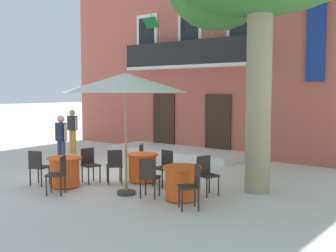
# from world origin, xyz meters

# --- Properties ---
(ground_plane) EXTENTS (120.00, 120.00, 0.00)m
(ground_plane) POSITION_xyz_m (0.00, 0.00, 0.00)
(ground_plane) COLOR silver
(building_facade) EXTENTS (13.00, 5.09, 7.50)m
(building_facade) POSITION_xyz_m (-0.89, 6.99, 3.75)
(building_facade) COLOR #BC5B4C
(building_facade) RESTS_ON ground
(entrance_step_platform) EXTENTS (5.33, 1.88, 0.25)m
(entrance_step_platform) POSITION_xyz_m (-0.89, 4.06, 0.12)
(entrance_step_platform) COLOR silver
(entrance_step_platform) RESTS_ON ground
(cafe_table_near_tree) EXTENTS (0.86, 0.86, 0.76)m
(cafe_table_near_tree) POSITION_xyz_m (0.09, -1.84, 0.39)
(cafe_table_near_tree) COLOR #EA561E
(cafe_table_near_tree) RESTS_ON ground
(cafe_chair_near_tree_0) EXTENTS (0.51, 0.51, 0.91)m
(cafe_chair_near_tree_0) POSITION_xyz_m (-0.59, -2.16, 0.53)
(cafe_chair_near_tree_0) COLOR #2D2823
(cafe_chair_near_tree_0) RESTS_ON ground
(cafe_chair_near_tree_1) EXTENTS (0.56, 0.56, 0.91)m
(cafe_chair_near_tree_1) POSITION_xyz_m (0.59, -2.39, 0.53)
(cafe_chair_near_tree_1) COLOR #2D2823
(cafe_chair_near_tree_1) RESTS_ON ground
(cafe_chair_near_tree_2) EXTENTS (0.47, 0.47, 0.91)m
(cafe_chair_near_tree_2) POSITION_xyz_m (0.16, -1.09, 0.53)
(cafe_chair_near_tree_2) COLOR #2D2823
(cafe_chair_near_tree_2) RESTS_ON ground
(cafe_table_middle) EXTENTS (0.86, 0.86, 0.76)m
(cafe_table_middle) POSITION_xyz_m (3.15, -0.99, 0.39)
(cafe_table_middle) COLOR #EA561E
(cafe_table_middle) RESTS_ON ground
(cafe_chair_middle_0) EXTENTS (0.51, 0.51, 0.91)m
(cafe_chair_middle_0) POSITION_xyz_m (3.32, -0.26, 0.53)
(cafe_chair_middle_0) COLOR #2D2823
(cafe_chair_middle_0) RESTS_ON ground
(cafe_chair_middle_1) EXTENTS (0.52, 0.52, 0.91)m
(cafe_chair_middle_1) POSITION_xyz_m (2.48, -1.34, 0.53)
(cafe_chair_middle_1) COLOR #2D2823
(cafe_chair_middle_1) RESTS_ON ground
(cafe_chair_middle_2) EXTENTS (0.57, 0.57, 0.91)m
(cafe_chair_middle_2) POSITION_xyz_m (3.76, -1.44, 0.53)
(cafe_chair_middle_2) COLOR #2D2823
(cafe_chair_middle_2) RESTS_ON ground
(cafe_table_front) EXTENTS (0.86, 0.86, 0.76)m
(cafe_table_front) POSITION_xyz_m (1.22, -0.16, 0.39)
(cafe_table_front) COLOR #EA561E
(cafe_table_front) RESTS_ON ground
(cafe_chair_front_0) EXTENTS (0.44, 0.44, 0.91)m
(cafe_chair_front_0) POSITION_xyz_m (1.97, -0.15, 0.53)
(cafe_chair_front_0) COLOR #2D2823
(cafe_chair_front_0) RESTS_ON ground
(cafe_chair_front_1) EXTENTS (0.55, 0.55, 0.91)m
(cafe_chair_front_1) POSITION_xyz_m (0.77, 0.45, 0.53)
(cafe_chair_front_1) COLOR #2D2823
(cafe_chair_front_1) RESTS_ON ground
(cafe_chair_front_2) EXTENTS (0.56, 0.56, 0.91)m
(cafe_chair_front_2) POSITION_xyz_m (0.82, -0.80, 0.53)
(cafe_chair_front_2) COLOR #2D2823
(cafe_chair_front_2) RESTS_ON ground
(cafe_umbrella) EXTENTS (2.90, 2.90, 2.85)m
(cafe_umbrella) POSITION_xyz_m (1.83, -1.40, 2.61)
(cafe_umbrella) COLOR #997A56
(cafe_umbrella) RESTS_ON ground
(pedestrian_near_entrance) EXTENTS (0.53, 0.25, 1.69)m
(pedestrian_near_entrance) POSITION_xyz_m (-4.27, 1.91, 0.96)
(pedestrian_near_entrance) COLOR gold
(pedestrian_near_entrance) RESTS_ON ground
(pedestrian_mid_plaza) EXTENTS (0.53, 0.26, 1.68)m
(pedestrian_mid_plaza) POSITION_xyz_m (-1.94, -0.39, 0.95)
(pedestrian_mid_plaza) COLOR #384260
(pedestrian_mid_plaza) RESTS_ON ground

